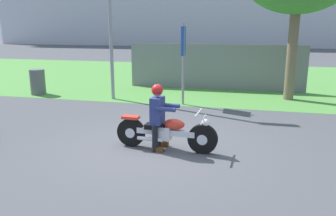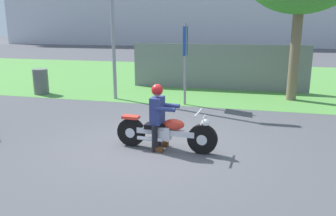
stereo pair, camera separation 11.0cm
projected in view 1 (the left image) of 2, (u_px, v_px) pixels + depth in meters
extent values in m
plane|color=#4C4C51|center=(156.00, 146.00, 7.39)|extent=(120.00, 120.00, 0.00)
cube|color=#549342|center=(209.00, 78.00, 16.57)|extent=(60.00, 12.00, 0.01)
cylinder|color=black|center=(203.00, 139.00, 6.88)|extent=(0.62, 0.15, 0.61)
cylinder|color=silver|center=(203.00, 139.00, 6.88)|extent=(0.22, 0.15, 0.21)
cylinder|color=black|center=(131.00, 132.00, 7.31)|extent=(0.62, 0.15, 0.61)
cylinder|color=silver|center=(131.00, 132.00, 7.31)|extent=(0.22, 0.15, 0.21)
cube|color=silver|center=(166.00, 132.00, 7.07)|extent=(1.25, 0.21, 0.12)
cube|color=silver|center=(164.00, 133.00, 7.09)|extent=(0.33, 0.26, 0.28)
ellipsoid|color=red|center=(174.00, 124.00, 6.98)|extent=(0.45, 0.26, 0.22)
cube|color=black|center=(156.00, 126.00, 7.11)|extent=(0.45, 0.26, 0.10)
cube|color=red|center=(131.00, 117.00, 7.23)|extent=(0.37, 0.22, 0.06)
cylinder|color=silver|center=(200.00, 127.00, 6.83)|extent=(0.25, 0.06, 0.53)
cylinder|color=silver|center=(198.00, 113.00, 6.78)|extent=(0.07, 0.66, 0.04)
sphere|color=white|center=(206.00, 122.00, 6.78)|extent=(0.16, 0.16, 0.16)
cylinder|color=silver|center=(150.00, 139.00, 7.06)|extent=(0.55, 0.11, 0.08)
cylinder|color=black|center=(160.00, 133.00, 7.32)|extent=(0.12, 0.12, 0.56)
cube|color=#593319|center=(163.00, 144.00, 7.36)|extent=(0.25, 0.11, 0.10)
cylinder|color=black|center=(155.00, 139.00, 6.98)|extent=(0.12, 0.12, 0.56)
cube|color=#593319|center=(158.00, 149.00, 7.02)|extent=(0.25, 0.11, 0.10)
cube|color=navy|center=(157.00, 110.00, 7.02)|extent=(0.24, 0.39, 0.56)
cylinder|color=navy|center=(170.00, 105.00, 7.09)|extent=(0.42, 0.11, 0.09)
cylinder|color=navy|center=(165.00, 109.00, 6.78)|extent=(0.42, 0.11, 0.09)
sphere|color=tan|center=(157.00, 91.00, 6.92)|extent=(0.20, 0.20, 0.20)
sphere|color=#B21919|center=(157.00, 90.00, 6.91)|extent=(0.24, 0.24, 0.24)
cylinder|color=brown|center=(292.00, 55.00, 11.57)|extent=(0.34, 0.34, 3.07)
cylinder|color=gray|center=(110.00, 13.00, 11.30)|extent=(0.12, 0.12, 5.88)
cylinder|color=#595E5B|center=(38.00, 82.00, 12.68)|extent=(0.55, 0.55, 0.94)
cylinder|color=gray|center=(183.00, 65.00, 10.87)|extent=(0.08, 0.08, 2.60)
cube|color=#1E47B2|center=(183.00, 41.00, 10.69)|extent=(0.04, 0.60, 0.90)
cube|color=slate|center=(215.00, 67.00, 13.59)|extent=(7.00, 0.06, 1.80)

